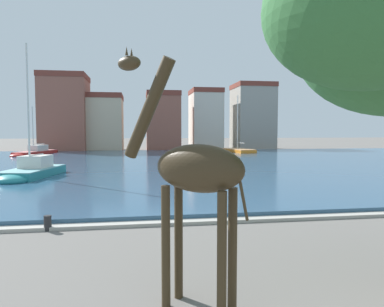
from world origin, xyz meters
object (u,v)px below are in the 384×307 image
Objects in this scene: giraffe_statue at (192,173)px; sailboat_teal at (30,173)px; sailboat_red at (34,153)px; sailboat_orange at (237,151)px; mooring_bollard at (48,223)px.

sailboat_teal is (-7.93, 17.60, -1.95)m from giraffe_statue.
sailboat_teal is 23.58m from sailboat_red.
sailboat_teal reaches higher than sailboat_red.
sailboat_red is at bearing -177.55° from sailboat_orange.
sailboat_red is 36.17m from mooring_bollard.
sailboat_orange is at bearing 64.98° from mooring_bollard.
sailboat_teal is 31.65m from sailboat_orange.
sailboat_orange is (20.74, 23.91, -0.17)m from sailboat_teal.
mooring_bollard is (10.20, -34.70, -0.23)m from sailboat_red.
sailboat_red is (-14.12, 40.35, -2.04)m from giraffe_statue.
mooring_bollard is (-3.92, 5.65, -2.26)m from giraffe_statue.
sailboat_teal reaches higher than sailboat_orange.
sailboat_red is at bearing 105.23° from sailboat_teal.
sailboat_orange reaches higher than mooring_bollard.
sailboat_orange is 0.94× the size of sailboat_red.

